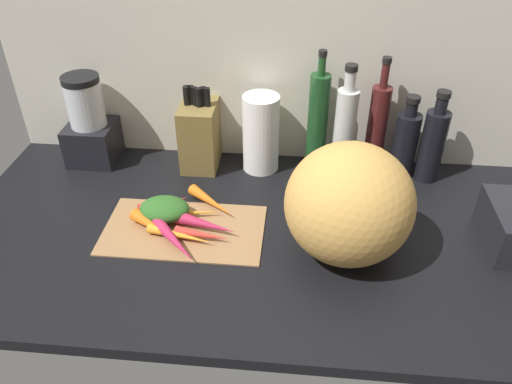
{
  "coord_description": "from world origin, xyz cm",
  "views": [
    {
      "loc": [
        2.66,
        -100.31,
        83.08
      ],
      "look_at": [
        -7.19,
        2.47,
        9.86
      ],
      "focal_mm": 35.51,
      "sensor_mm": 36.0,
      "label": 1
    }
  ],
  "objects_px": {
    "winter_squash": "(349,204)",
    "bottle_0": "(318,121)",
    "carrot_7": "(202,235)",
    "carrot_5": "(211,202)",
    "carrot_0": "(192,213)",
    "carrot_3": "(164,204)",
    "cutting_board": "(184,229)",
    "bottle_2": "(377,128)",
    "bottle_3": "(405,143)",
    "paper_towel_roll": "(261,133)",
    "carrot_8": "(180,235)",
    "knife_block": "(200,134)",
    "blender_appliance": "(90,125)",
    "bottle_1": "(344,132)",
    "carrot_1": "(150,225)",
    "bottle_4": "(433,143)",
    "carrot_6": "(205,224)",
    "carrot_4": "(175,241)",
    "carrot_2": "(157,205)"
  },
  "relations": [
    {
      "from": "knife_block",
      "to": "blender_appliance",
      "type": "bearing_deg",
      "value": -178.61
    },
    {
      "from": "cutting_board",
      "to": "carrot_1",
      "type": "relative_size",
      "value": 3.21
    },
    {
      "from": "cutting_board",
      "to": "carrot_5",
      "type": "xyz_separation_m",
      "value": [
        0.05,
        0.1,
        0.02
      ]
    },
    {
      "from": "paper_towel_roll",
      "to": "bottle_3",
      "type": "relative_size",
      "value": 0.93
    },
    {
      "from": "carrot_5",
      "to": "carrot_8",
      "type": "height_order",
      "value": "carrot_5"
    },
    {
      "from": "winter_squash",
      "to": "bottle_0",
      "type": "xyz_separation_m",
      "value": [
        -0.07,
        0.39,
        0.01
      ]
    },
    {
      "from": "carrot_0",
      "to": "bottle_3",
      "type": "distance_m",
      "value": 0.64
    },
    {
      "from": "carrot_1",
      "to": "carrot_2",
      "type": "xyz_separation_m",
      "value": [
        -0.01,
        0.09,
        -0.0
      ]
    },
    {
      "from": "carrot_5",
      "to": "bottle_2",
      "type": "distance_m",
      "value": 0.52
    },
    {
      "from": "carrot_0",
      "to": "carrot_3",
      "type": "relative_size",
      "value": 1.14
    },
    {
      "from": "bottle_2",
      "to": "carrot_8",
      "type": "bearing_deg",
      "value": -142.45
    },
    {
      "from": "carrot_8",
      "to": "knife_block",
      "type": "relative_size",
      "value": 0.69
    },
    {
      "from": "cutting_board",
      "to": "bottle_1",
      "type": "bearing_deg",
      "value": 36.14
    },
    {
      "from": "paper_towel_roll",
      "to": "bottle_2",
      "type": "relative_size",
      "value": 0.67
    },
    {
      "from": "bottle_0",
      "to": "bottle_4",
      "type": "relative_size",
      "value": 1.32
    },
    {
      "from": "paper_towel_roll",
      "to": "bottle_3",
      "type": "height_order",
      "value": "bottle_3"
    },
    {
      "from": "carrot_2",
      "to": "carrot_3",
      "type": "xyz_separation_m",
      "value": [
        0.02,
        -0.0,
        0.0
      ]
    },
    {
      "from": "carrot_1",
      "to": "winter_squash",
      "type": "height_order",
      "value": "winter_squash"
    },
    {
      "from": "carrot_8",
      "to": "winter_squash",
      "type": "xyz_separation_m",
      "value": [
        0.4,
        0.0,
        0.12
      ]
    },
    {
      "from": "cutting_board",
      "to": "knife_block",
      "type": "height_order",
      "value": "knife_block"
    },
    {
      "from": "cutting_board",
      "to": "carrot_5",
      "type": "relative_size",
      "value": 2.53
    },
    {
      "from": "carrot_5",
      "to": "bottle_2",
      "type": "relative_size",
      "value": 0.46
    },
    {
      "from": "winter_squash",
      "to": "knife_block",
      "type": "height_order",
      "value": "winter_squash"
    },
    {
      "from": "cutting_board",
      "to": "bottle_3",
      "type": "relative_size",
      "value": 1.63
    },
    {
      "from": "carrot_3",
      "to": "bottle_3",
      "type": "relative_size",
      "value": 0.53
    },
    {
      "from": "knife_block",
      "to": "blender_appliance",
      "type": "height_order",
      "value": "blender_appliance"
    },
    {
      "from": "cutting_board",
      "to": "blender_appliance",
      "type": "relative_size",
      "value": 1.49
    },
    {
      "from": "carrot_6",
      "to": "bottle_1",
      "type": "height_order",
      "value": "bottle_1"
    },
    {
      "from": "cutting_board",
      "to": "carrot_0",
      "type": "distance_m",
      "value": 0.05
    },
    {
      "from": "carrot_0",
      "to": "blender_appliance",
      "type": "relative_size",
      "value": 0.55
    },
    {
      "from": "carrot_4",
      "to": "winter_squash",
      "type": "height_order",
      "value": "winter_squash"
    },
    {
      "from": "cutting_board",
      "to": "carrot_6",
      "type": "height_order",
      "value": "carrot_6"
    },
    {
      "from": "carrot_5",
      "to": "bottle_0",
      "type": "xyz_separation_m",
      "value": [
        0.28,
        0.24,
        0.13
      ]
    },
    {
      "from": "bottle_2",
      "to": "bottle_3",
      "type": "xyz_separation_m",
      "value": [
        0.08,
        -0.02,
        -0.04
      ]
    },
    {
      "from": "carrot_7",
      "to": "paper_towel_roll",
      "type": "distance_m",
      "value": 0.39
    },
    {
      "from": "carrot_2",
      "to": "carrot_0",
      "type": "bearing_deg",
      "value": -12.9
    },
    {
      "from": "carrot_2",
      "to": "carrot_8",
      "type": "relative_size",
      "value": 0.59
    },
    {
      "from": "carrot_1",
      "to": "carrot_6",
      "type": "height_order",
      "value": "same"
    },
    {
      "from": "carrot_8",
      "to": "bottle_1",
      "type": "xyz_separation_m",
      "value": [
        0.41,
        0.34,
        0.13
      ]
    },
    {
      "from": "carrot_0",
      "to": "carrot_2",
      "type": "distance_m",
      "value": 0.1
    },
    {
      "from": "carrot_3",
      "to": "bottle_4",
      "type": "xyz_separation_m",
      "value": [
        0.73,
        0.24,
        0.09
      ]
    },
    {
      "from": "bottle_0",
      "to": "bottle_2",
      "type": "height_order",
      "value": "bottle_0"
    },
    {
      "from": "carrot_0",
      "to": "bottle_1",
      "type": "height_order",
      "value": "bottle_1"
    },
    {
      "from": "carrot_3",
      "to": "carrot_7",
      "type": "bearing_deg",
      "value": -41.83
    },
    {
      "from": "paper_towel_roll",
      "to": "carrot_0",
      "type": "bearing_deg",
      "value": -120.41
    },
    {
      "from": "carrot_7",
      "to": "bottle_4",
      "type": "bearing_deg",
      "value": 29.9
    },
    {
      "from": "paper_towel_roll",
      "to": "bottle_0",
      "type": "height_order",
      "value": "bottle_0"
    },
    {
      "from": "carrot_8",
      "to": "bottle_1",
      "type": "relative_size",
      "value": 0.51
    },
    {
      "from": "carrot_7",
      "to": "carrot_5",
      "type": "bearing_deg",
      "value": 89.95
    },
    {
      "from": "winter_squash",
      "to": "bottle_0",
      "type": "distance_m",
      "value": 0.39
    }
  ]
}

